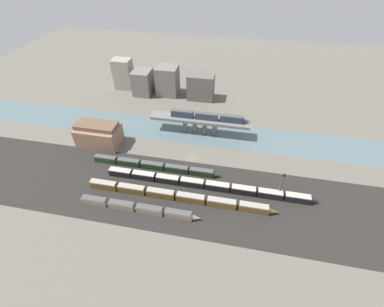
{
  "coord_description": "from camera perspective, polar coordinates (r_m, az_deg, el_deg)",
  "views": [
    {
      "loc": [
        18.52,
        -96.11,
        89.16
      ],
      "look_at": [
        0.0,
        -0.84,
        3.89
      ],
      "focal_mm": 24.0,
      "sensor_mm": 36.0,
      "label": 1
    }
  ],
  "objects": [
    {
      "name": "city_block_left",
      "position": [
        188.7,
        -10.86,
        15.25
      ],
      "size": [
        12.33,
        13.69,
        16.89
      ],
      "primitive_type": "cube",
      "color": "slate",
      "rests_on": "ground"
    },
    {
      "name": "train_yard_outer",
      "position": [
        126.88,
        -8.2,
        -2.77
      ],
      "size": [
        64.43,
        2.75,
        3.58
      ],
      "color": "#23381E",
      "rests_on": "ground"
    },
    {
      "name": "city_block_far_left",
      "position": [
        198.77,
        -15.01,
        16.68
      ],
      "size": [
        12.84,
        9.58,
        21.27
      ],
      "primitive_type": "cube",
      "color": "gray",
      "rests_on": "ground"
    },
    {
      "name": "train_yard_mid",
      "position": [
        112.68,
        -2.97,
        -9.5
      ],
      "size": [
        83.63,
        2.93,
        3.93
      ],
      "color": "brown",
      "rests_on": "ground"
    },
    {
      "name": "train_yard_far",
      "position": [
        117.12,
        3.51,
        -7.01
      ],
      "size": [
        95.67,
        3.14,
        3.73
      ],
      "color": "black",
      "rests_on": "ground"
    },
    {
      "name": "railbed_yard",
      "position": [
        116.15,
        -2.21,
        -8.88
      ],
      "size": [
        280.0,
        42.0,
        0.01
      ],
      "primitive_type": "cube",
      "color": "#282623",
      "rests_on": "ground"
    },
    {
      "name": "bridge",
      "position": [
        144.92,
        1.76,
        7.09
      ],
      "size": [
        55.5,
        7.44,
        9.72
      ],
      "color": "slate",
      "rests_on": "ground"
    },
    {
      "name": "city_block_right",
      "position": [
        179.26,
        1.95,
        14.57
      ],
      "size": [
        17.68,
        10.85,
        17.16
      ],
      "primitive_type": "cube",
      "color": "#605B56",
      "rests_on": "ground"
    },
    {
      "name": "train_yard_near",
      "position": [
        111.34,
        -11.73,
        -11.76
      ],
      "size": [
        52.07,
        2.84,
        3.41
      ],
      "color": "gray",
      "rests_on": "ground"
    },
    {
      "name": "warehouse_building",
      "position": [
        146.43,
        -20.0,
        4.02
      ],
      "size": [
        22.09,
        13.43,
        13.18
      ],
      "color": "#937056",
      "rests_on": "ground"
    },
    {
      "name": "signal_tower",
      "position": [
        116.38,
        19.15,
        -6.69
      ],
      "size": [
        1.0,
        0.78,
        13.63
      ],
      "color": "#4C4C51",
      "rests_on": "ground"
    },
    {
      "name": "train_on_bridge",
      "position": [
        142.15,
        3.8,
        8.19
      ],
      "size": [
        44.33,
        2.75,
        4.04
      ],
      "color": "#2D384C",
      "rests_on": "bridge"
    },
    {
      "name": "ground_plane",
      "position": [
        132.39,
        0.07,
        -1.03
      ],
      "size": [
        400.0,
        400.0,
        0.0
      ],
      "primitive_type": "plane",
      "color": "#666056"
    },
    {
      "name": "river_water",
      "position": [
        149.39,
        1.7,
        4.64
      ],
      "size": [
        320.0,
        22.85,
        0.01
      ],
      "primitive_type": "cube",
      "color": "slate",
      "rests_on": "ground"
    },
    {
      "name": "city_block_center",
      "position": [
        185.16,
        -5.46,
        15.79
      ],
      "size": [
        14.41,
        13.19,
        19.85
      ],
      "primitive_type": "cube",
      "color": "slate",
      "rests_on": "ground"
    }
  ]
}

